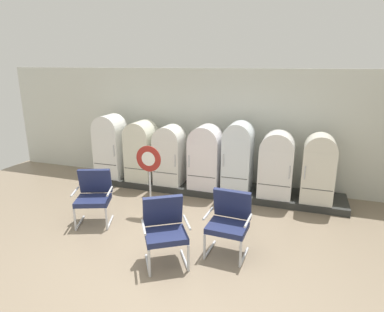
{
  "coord_description": "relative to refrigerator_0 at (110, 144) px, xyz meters",
  "views": [
    {
      "loc": [
        2.06,
        -4.04,
        2.96
      ],
      "look_at": [
        -0.24,
        2.75,
        0.92
      ],
      "focal_mm": 30.57,
      "sensor_mm": 36.0,
      "label": 1
    }
  ],
  "objects": [
    {
      "name": "refrigerator_0",
      "position": [
        0.0,
        0.0,
        0.0
      ],
      "size": [
        0.69,
        0.62,
        1.59
      ],
      "color": "white",
      "rests_on": "display_plinth"
    },
    {
      "name": "refrigerator_5",
      "position": [
        4.09,
        0.03,
        -0.09
      ],
      "size": [
        0.71,
        0.67,
        1.43
      ],
      "color": "white",
      "rests_on": "display_plinth"
    },
    {
      "name": "ground",
      "position": [
        2.46,
        -2.89,
        -1.01
      ],
      "size": [
        12.0,
        10.0,
        0.05
      ],
      "primitive_type": "cube",
      "color": "#82725D"
    },
    {
      "name": "back_wall",
      "position": [
        2.46,
        0.77,
        0.45
      ],
      "size": [
        11.76,
        0.12,
        2.85
      ],
      "color": "silver",
      "rests_on": "ground"
    },
    {
      "name": "refrigerator_3",
      "position": [
        2.5,
        0.01,
        -0.07
      ],
      "size": [
        0.7,
        0.64,
        1.47
      ],
      "color": "white",
      "rests_on": "display_plinth"
    },
    {
      "name": "refrigerator_1",
      "position": [
        0.84,
        0.05,
        -0.06
      ],
      "size": [
        0.64,
        0.71,
        1.47
      ],
      "color": "silver",
      "rests_on": "display_plinth"
    },
    {
      "name": "armchair_right",
      "position": [
        3.57,
        -2.28,
        -0.41
      ],
      "size": [
        0.71,
        0.66,
        1.02
      ],
      "color": "silver",
      "rests_on": "ground"
    },
    {
      "name": "refrigerator_2",
      "position": [
        1.61,
        -0.0,
        -0.09
      ],
      "size": [
        0.65,
        0.62,
        1.41
      ],
      "color": "white",
      "rests_on": "display_plinth"
    },
    {
      "name": "armchair_left",
      "position": [
        0.91,
        -2.06,
        -0.41
      ],
      "size": [
        0.81,
        0.81,
        1.02
      ],
      "color": "silver",
      "rests_on": "ground"
    },
    {
      "name": "display_plinth",
      "position": [
        2.46,
        0.14,
        -0.91
      ],
      "size": [
        6.31,
        0.95,
        0.15
      ],
      "primitive_type": "cube",
      "color": "#2C2D2A",
      "rests_on": "ground"
    },
    {
      "name": "armchair_center",
      "position": [
        2.7,
        -2.84,
        -0.41
      ],
      "size": [
        0.85,
        0.86,
        1.02
      ],
      "color": "silver",
      "rests_on": "ground"
    },
    {
      "name": "refrigerator_6",
      "position": [
        4.94,
        -0.0,
        -0.08
      ],
      "size": [
        0.64,
        0.61,
        1.43
      ],
      "color": "silver",
      "rests_on": "display_plinth"
    },
    {
      "name": "sign_stand",
      "position": [
        1.74,
        -1.37,
        -0.25
      ],
      "size": [
        0.52,
        0.32,
        1.41
      ],
      "color": "#2D2D30",
      "rests_on": "ground"
    },
    {
      "name": "refrigerator_4",
      "position": [
        3.25,
        0.05,
        0.0
      ],
      "size": [
        0.62,
        0.71,
        1.58
      ],
      "color": "white",
      "rests_on": "display_plinth"
    }
  ]
}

